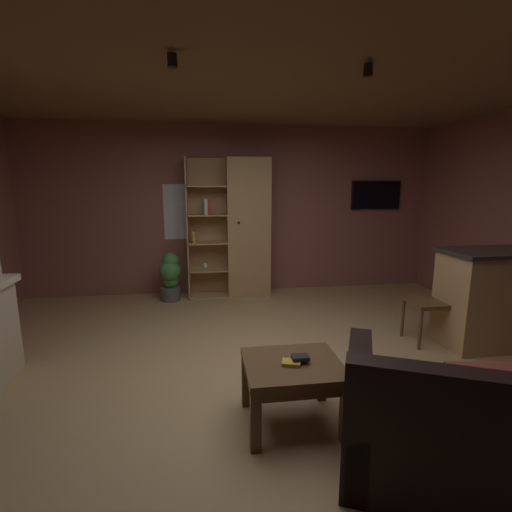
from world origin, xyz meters
TOP-DOWN VIEW (x-y plane):
  - floor at (0.00, 0.00)m, footprint 6.49×5.75m
  - wall_back at (0.00, 2.91)m, footprint 6.61×0.06m
  - ceiling at (0.00, 0.00)m, footprint 6.49×5.75m
  - window_pane_back at (-0.75, 2.87)m, footprint 0.71×0.01m
  - bookshelf_cabinet at (0.11, 2.63)m, footprint 1.27×0.41m
  - kitchen_bar_counter at (2.80, 0.37)m, footprint 1.55×0.64m
  - leather_couch at (1.09, -1.35)m, footprint 1.80×1.49m
  - coffee_table at (0.12, -0.66)m, footprint 0.69×0.60m
  - table_book_0 at (0.10, -0.69)m, footprint 0.15×0.13m
  - table_book_1 at (0.17, -0.68)m, footprint 0.12×0.09m
  - dining_chair at (2.01, 0.52)m, footprint 0.42×0.42m
  - potted_floor_plant at (-1.01, 2.46)m, footprint 0.32×0.35m
  - wall_mounted_tv at (2.36, 2.84)m, footprint 0.84×0.06m
  - track_light_spot_1 at (-0.68, -0.20)m, footprint 0.07×0.07m
  - track_light_spot_2 at (0.78, -0.19)m, footprint 0.07×0.07m

SIDE VIEW (x-z plane):
  - floor at x=0.00m, z-range -0.02..0.00m
  - leather_couch at x=1.09m, z-range -0.12..0.72m
  - potted_floor_plant at x=-1.01m, z-range 0.01..0.75m
  - coffee_table at x=0.12m, z-range 0.15..0.62m
  - table_book_0 at x=0.10m, z-range 0.47..0.50m
  - table_book_1 at x=0.17m, z-range 0.50..0.53m
  - kitchen_bar_counter at x=2.80m, z-range 0.00..1.05m
  - dining_chair at x=2.01m, z-range 0.07..0.99m
  - bookshelf_cabinet at x=0.11m, z-range -0.01..2.12m
  - window_pane_back at x=-0.75m, z-range 0.88..1.74m
  - wall_back at x=0.00m, z-range 0.00..2.65m
  - wall_mounted_tv at x=2.36m, z-range 1.32..1.79m
  - track_light_spot_1 at x=-0.68m, z-range 2.53..2.62m
  - track_light_spot_2 at x=0.78m, z-range 2.53..2.62m
  - ceiling at x=0.00m, z-range 2.65..2.67m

